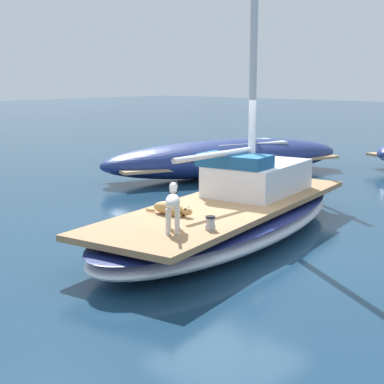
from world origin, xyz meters
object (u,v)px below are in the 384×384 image
at_px(sailboat_main, 228,220).
at_px(deck_winch, 210,223).
at_px(coiled_rope, 172,208).
at_px(dog_white, 173,203).
at_px(dog_tan, 171,208).
at_px(moored_boat_port_side, 227,157).

distance_m(sailboat_main, deck_winch, 2.00).
xyz_separation_m(sailboat_main, coiled_rope, (-0.40, -1.07, 0.35)).
xyz_separation_m(dog_white, deck_winch, (0.41, 0.39, -0.32)).
xyz_separation_m(sailboat_main, deck_winch, (0.99, -1.69, 0.42)).
xyz_separation_m(deck_winch, coiled_rope, (-1.39, 0.62, -0.08)).
bearing_deg(coiled_rope, sailboat_main, 69.24).
relative_size(sailboat_main, dog_tan, 7.91).
xyz_separation_m(dog_white, moored_boat_port_side, (-4.89, 7.49, -0.51)).
relative_size(dog_white, dog_tan, 0.80).
bearing_deg(coiled_rope, dog_white, -45.82).
height_order(coiled_rope, moored_boat_port_side, moored_boat_port_side).
xyz_separation_m(sailboat_main, dog_tan, (-0.14, -1.38, 0.43)).
distance_m(sailboat_main, coiled_rope, 1.19).
relative_size(sailboat_main, dog_white, 9.94).
bearing_deg(moored_boat_port_side, coiled_rope, -58.88).
bearing_deg(moored_boat_port_side, sailboat_main, -51.41).
distance_m(dog_tan, deck_winch, 1.17).
relative_size(sailboat_main, deck_winch, 35.88).
height_order(deck_winch, coiled_rope, deck_winch).
height_order(dog_tan, moored_boat_port_side, moored_boat_port_side).
bearing_deg(sailboat_main, dog_tan, -95.72).
distance_m(sailboat_main, dog_white, 2.29).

